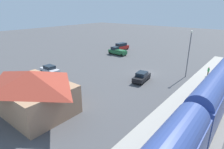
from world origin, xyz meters
name	(u,v)px	position (x,y,z in m)	size (l,w,h in m)	color
ground_plane	(145,73)	(0.00, 0.00, 0.00)	(200.00, 200.00, 0.00)	#4C4C4F
railway_track	(222,90)	(-14.00, 0.00, 0.09)	(4.80, 70.00, 0.30)	gray
platform	(196,84)	(-10.00, 0.00, 0.15)	(3.20, 46.00, 0.30)	#A8A399
passenger_train	(194,123)	(-14.00, 16.84, 2.86)	(2.93, 40.58, 4.98)	#33478C
station_building	(32,90)	(4.00, 22.00, 2.81)	(11.12, 7.84, 5.41)	tan
pedestrian_on_platform	(208,71)	(-10.57, -5.27, 1.28)	(0.36, 0.36, 1.71)	brown
suv_red	(121,46)	(16.71, -14.88, 1.15)	(2.71, 5.15, 2.22)	red
sedan_black	(142,77)	(-1.71, 4.50, 0.88)	(2.42, 4.71, 1.74)	black
sedan_silver	(50,70)	(14.79, 12.43, 0.88)	(4.57, 2.41, 1.74)	silver
pickup_green	(117,51)	(13.96, -9.07, 1.03)	(5.49, 2.69, 2.14)	#236638
light_pole_near_platform	(189,49)	(-7.20, -2.84, 5.42)	(0.44, 0.44, 8.75)	#515156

